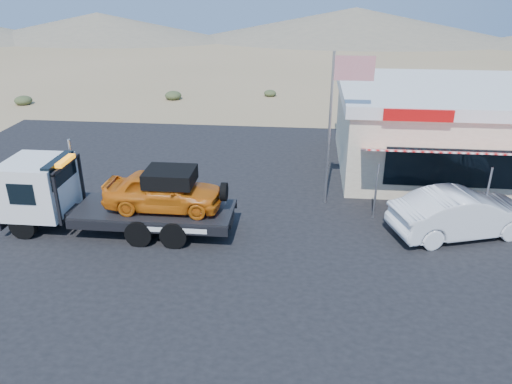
# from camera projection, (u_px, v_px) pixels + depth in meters

# --- Properties ---
(ground) EXTENTS (120.00, 120.00, 0.00)m
(ground) POSITION_uv_depth(u_px,v_px,m) (187.00, 253.00, 16.68)
(ground) COLOR #8D7950
(ground) RESTS_ON ground
(asphalt_lot) EXTENTS (32.00, 24.00, 0.02)m
(asphalt_lot) POSITION_uv_depth(u_px,v_px,m) (255.00, 216.00, 19.22)
(asphalt_lot) COLOR black
(asphalt_lot) RESTS_ON ground
(tow_truck) EXTENTS (8.02, 2.38, 2.68)m
(tow_truck) POSITION_uv_depth(u_px,v_px,m) (112.00, 194.00, 17.61)
(tow_truck) COLOR black
(tow_truck) RESTS_ON asphalt_lot
(white_sedan) EXTENTS (5.33, 3.21, 1.66)m
(white_sedan) POSITION_uv_depth(u_px,v_px,m) (462.00, 214.00, 17.51)
(white_sedan) COLOR silver
(white_sedan) RESTS_ON asphalt_lot
(jerky_store) EXTENTS (10.40, 9.97, 3.90)m
(jerky_store) POSITION_uv_depth(u_px,v_px,m) (451.00, 128.00, 23.06)
(jerky_store) COLOR beige
(jerky_store) RESTS_ON asphalt_lot
(flagpole) EXTENTS (1.55, 0.10, 6.00)m
(flagpole) POSITION_uv_depth(u_px,v_px,m) (337.00, 113.00, 18.79)
(flagpole) COLOR #99999E
(flagpole) RESTS_ON asphalt_lot
(distant_hills) EXTENTS (126.00, 48.00, 4.20)m
(distant_hills) POSITION_uv_depth(u_px,v_px,m) (208.00, 26.00, 66.95)
(distant_hills) COLOR #726B59
(distant_hills) RESTS_ON ground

